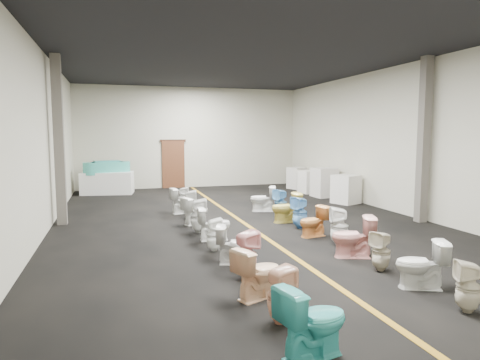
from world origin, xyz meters
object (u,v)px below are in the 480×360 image
(appliance_crate_d, at_px, (297,178))
(toilet_left_9, at_px, (190,204))
(toilet_right_4, at_px, (339,226))
(toilet_right_6, at_px, (300,213))
(toilet_left_11, at_px, (183,198))
(toilet_right_5, at_px, (313,222))
(toilet_left_3, at_px, (246,255))
(toilet_right_1, at_px, (421,264))
(toilet_left_7, at_px, (198,216))
(display_table, at_px, (107,183))
(toilet_left_4, at_px, (235,245))
(toilet_left_10, at_px, (183,201))
(toilet_right_7, at_px, (286,208))
(toilet_left_0, at_px, (313,321))
(toilet_left_8, at_px, (196,211))
(toilet_right_3, at_px, (353,237))
(toilet_left_2, at_px, (258,272))
(toilet_left_5, at_px, (214,235))
(toilet_right_0, at_px, (468,287))
(appliance_crate_b, at_px, (324,182))
(appliance_crate_c, at_px, (310,182))
(appliance_crate_a, at_px, (346,189))
(toilet_right_8, at_px, (281,203))
(bathtub, at_px, (107,168))
(toilet_right_2, at_px, (381,251))
(toilet_right_9, at_px, (263,199))
(toilet_left_6, at_px, (214,224))

(appliance_crate_d, height_order, toilet_left_9, appliance_crate_d)
(toilet_right_4, xyz_separation_m, toilet_right_6, (-0.11, 1.81, -0.01))
(toilet_left_11, bearing_deg, toilet_right_5, -132.67)
(toilet_left_3, height_order, toilet_right_1, toilet_left_3)
(toilet_left_7, height_order, toilet_left_11, toilet_left_7)
(display_table, bearing_deg, toilet_left_4, -77.09)
(toilet_left_10, xyz_separation_m, toilet_right_7, (2.50, -2.15, 0.02))
(toilet_left_0, xyz_separation_m, toilet_left_8, (0.05, 7.16, -0.04))
(display_table, distance_m, toilet_right_7, 8.70)
(toilet_right_3, bearing_deg, toilet_left_2, -40.70)
(toilet_left_5, relative_size, toilet_right_6, 0.84)
(display_table, xyz_separation_m, toilet_left_2, (2.27, -12.20, -0.05))
(toilet_right_1, bearing_deg, toilet_right_0, 22.28)
(appliance_crate_b, height_order, appliance_crate_c, appliance_crate_b)
(toilet_left_4, bearing_deg, appliance_crate_d, -11.54)
(appliance_crate_a, bearing_deg, appliance_crate_c, 90.00)
(toilet_right_3, bearing_deg, toilet_right_7, -161.55)
(toilet_left_8, bearing_deg, toilet_right_7, -123.17)
(display_table, height_order, toilet_left_4, display_table)
(toilet_right_8, bearing_deg, toilet_left_4, -53.55)
(appliance_crate_b, relative_size, toilet_left_8, 1.49)
(toilet_left_8, height_order, toilet_left_9, toilet_left_9)
(toilet_left_3, height_order, toilet_left_10, toilet_left_3)
(toilet_left_0, xyz_separation_m, toilet_left_11, (0.12, 9.74, -0.06))
(bathtub, height_order, appliance_crate_d, bathtub)
(bathtub, relative_size, toilet_right_3, 2.20)
(toilet_left_11, xyz_separation_m, toilet_right_6, (2.41, -3.82, 0.06))
(toilet_left_9, distance_m, toilet_right_2, 6.15)
(appliance_crate_c, distance_m, toilet_left_7, 8.17)
(appliance_crate_b, distance_m, toilet_right_8, 4.42)
(appliance_crate_d, distance_m, toilet_left_4, 11.31)
(appliance_crate_b, height_order, toilet_left_11, appliance_crate_b)
(toilet_right_6, relative_size, toilet_right_9, 1.03)
(toilet_left_5, distance_m, toilet_right_8, 4.15)
(toilet_left_7, height_order, toilet_left_9, toilet_left_7)
(toilet_right_4, relative_size, toilet_right_5, 1.18)
(toilet_left_6, xyz_separation_m, toilet_left_9, (-0.09, 2.65, 0.03))
(toilet_left_0, bearing_deg, appliance_crate_d, -36.06)
(toilet_right_1, distance_m, toilet_right_3, 1.81)
(toilet_left_6, relative_size, toilet_right_8, 0.93)
(appliance_crate_a, bearing_deg, toilet_right_3, -119.25)
(appliance_crate_a, distance_m, toilet_left_7, 6.51)
(display_table, distance_m, toilet_left_10, 5.60)
(toilet_right_5, bearing_deg, appliance_crate_a, 130.53)
(toilet_right_7, bearing_deg, toilet_right_5, 2.61)
(display_table, relative_size, toilet_right_6, 2.41)
(appliance_crate_a, bearing_deg, toilet_right_2, -115.75)
(toilet_left_6, distance_m, toilet_left_10, 3.53)
(toilet_left_4, bearing_deg, toilet_right_8, -13.72)
(appliance_crate_b, height_order, toilet_right_8, appliance_crate_b)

